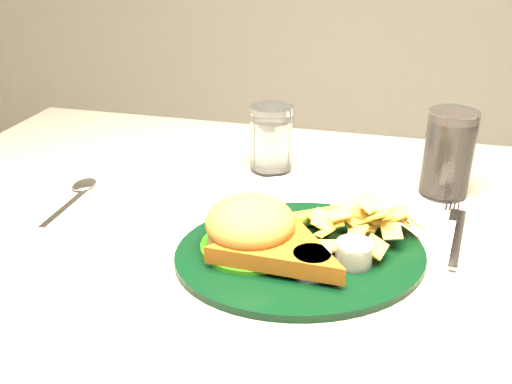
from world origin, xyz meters
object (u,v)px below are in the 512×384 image
water_glass (271,139)px  cola_glass (448,154)px  fork_napkin (456,241)px  dinner_plate (301,232)px

water_glass → cola_glass: bearing=-5.1°
cola_glass → fork_napkin: bearing=-85.7°
water_glass → cola_glass: cola_glass is taller
dinner_plate → water_glass: bearing=87.9°
dinner_plate → fork_napkin: size_ratio=1.98×
dinner_plate → water_glass: 0.28m
water_glass → dinner_plate: bearing=-69.2°
dinner_plate → water_glass: (-0.10, 0.26, 0.02)m
dinner_plate → fork_napkin: (0.19, 0.08, -0.03)m
cola_glass → dinner_plate: bearing=-127.4°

